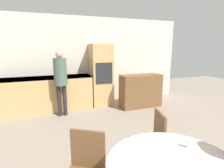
% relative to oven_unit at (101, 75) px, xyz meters
% --- Properties ---
extents(wall_back, '(6.36, 0.05, 2.60)m').
position_rel_oven_unit_xyz_m(wall_back, '(-0.41, 0.34, 0.39)').
color(wall_back, silver).
rests_on(wall_back, ground_plane).
extents(kitchen_counter, '(2.40, 0.60, 0.94)m').
position_rel_oven_unit_xyz_m(kitchen_counter, '(-1.54, -0.01, -0.43)').
color(kitchen_counter, tan).
rests_on(kitchen_counter, ground_plane).
extents(oven_unit, '(0.61, 0.59, 1.82)m').
position_rel_oven_unit_xyz_m(oven_unit, '(0.00, 0.00, 0.00)').
color(oven_unit, tan).
rests_on(oven_unit, ground_plane).
extents(sideboard, '(1.20, 0.45, 0.95)m').
position_rel_oven_unit_xyz_m(sideboard, '(1.01, -0.60, -0.43)').
color(sideboard, brown).
rests_on(sideboard, ground_plane).
extents(chair_far_right, '(0.49, 0.49, 0.88)m').
position_rel_oven_unit_xyz_m(chair_far_right, '(-0.24, -3.09, -0.41)').
color(chair_far_right, brown).
rests_on(chair_far_right, ground_plane).
extents(person_standing, '(0.31, 0.31, 1.64)m').
position_rel_oven_unit_xyz_m(person_standing, '(-1.20, -0.50, 0.11)').
color(person_standing, '#262628').
rests_on(person_standing, ground_plane).
extents(salt_shaker, '(0.03, 0.03, 0.09)m').
position_rel_oven_unit_xyz_m(salt_shaker, '(-0.24, -3.72, -0.13)').
color(salt_shaker, white).
rests_on(salt_shaker, dining_table).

